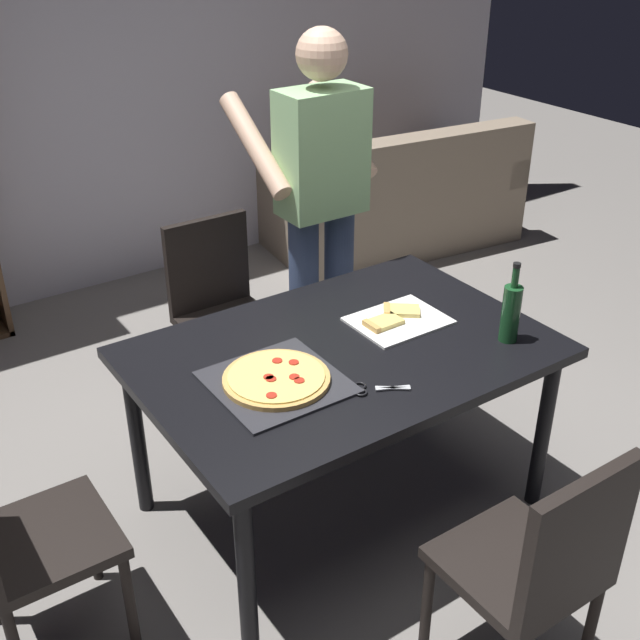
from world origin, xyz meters
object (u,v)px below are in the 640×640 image
object	(u,v)px
chair_near_camera	(541,563)
wine_bottle	(511,312)
person_serving_pizza	(320,201)
dining_table	(343,365)
chair_far_side	(220,302)
pepperoni_pizza_on_tray	(276,380)
couch	(396,204)
kitchen_scissors	(372,389)
chair_left_end	(13,531)

from	to	relation	value
chair_near_camera	wine_bottle	size ratio (longest dim) A/B	2.85
chair_near_camera	person_serving_pizza	world-z (taller)	person_serving_pizza
dining_table	person_serving_pizza	bearing A→B (deg)	61.35
chair_far_side	person_serving_pizza	distance (m)	0.68
pepperoni_pizza_on_tray	chair_far_side	bearing A→B (deg)	72.94
dining_table	couch	bearing A→B (deg)	46.39
dining_table	person_serving_pizza	size ratio (longest dim) A/B	0.86
couch	wine_bottle	world-z (taller)	wine_bottle
couch	person_serving_pizza	bearing A→B (deg)	-140.52
pepperoni_pizza_on_tray	wine_bottle	xyz separation A→B (m)	(0.87, -0.23, 0.10)
couch	kitchen_scissors	xyz separation A→B (m)	(-1.97, -2.27, 0.45)
dining_table	wine_bottle	xyz separation A→B (m)	(0.55, -0.30, 0.19)
person_serving_pizza	dining_table	bearing A→B (deg)	-118.65
couch	wine_bottle	xyz separation A→B (m)	(-1.35, -2.28, 0.57)
chair_left_end	pepperoni_pizza_on_tray	xyz separation A→B (m)	(0.91, -0.07, 0.25)
chair_far_side	couch	xyz separation A→B (m)	(1.89, 0.99, -0.21)
dining_table	kitchen_scissors	xyz separation A→B (m)	(-0.08, -0.28, 0.08)
chair_near_camera	wine_bottle	distance (m)	0.96
dining_table	pepperoni_pizza_on_tray	xyz separation A→B (m)	(-0.33, -0.07, 0.09)
chair_left_end	couch	bearing A→B (deg)	32.40
chair_near_camera	wine_bottle	xyz separation A→B (m)	(0.55, 0.70, 0.36)
chair_near_camera	chair_left_end	world-z (taller)	same
wine_bottle	chair_far_side	bearing A→B (deg)	112.92
couch	kitchen_scissors	world-z (taller)	couch
dining_table	couch	size ratio (longest dim) A/B	0.84
chair_left_end	kitchen_scissors	xyz separation A→B (m)	(1.16, -0.28, 0.24)
wine_bottle	pepperoni_pizza_on_tray	bearing A→B (deg)	165.14
dining_table	chair_far_side	world-z (taller)	chair_far_side
person_serving_pizza	wine_bottle	bearing A→B (deg)	-83.48
wine_bottle	kitchen_scissors	size ratio (longest dim) A/B	1.65
chair_near_camera	chair_left_end	distance (m)	1.59
chair_left_end	couch	distance (m)	3.71
chair_left_end	couch	size ratio (longest dim) A/B	0.51
chair_near_camera	couch	distance (m)	3.54
chair_far_side	chair_left_end	world-z (taller)	same
wine_bottle	dining_table	bearing A→B (deg)	151.51
chair_left_end	kitchen_scissors	distance (m)	1.22
wine_bottle	kitchen_scissors	world-z (taller)	wine_bottle
pepperoni_pizza_on_tray	dining_table	bearing A→B (deg)	11.33
couch	dining_table	bearing A→B (deg)	-133.61
chair_near_camera	person_serving_pizza	size ratio (longest dim) A/B	0.51
chair_near_camera	pepperoni_pizza_on_tray	xyz separation A→B (m)	(-0.33, 0.93, 0.25)
chair_far_side	chair_left_end	xyz separation A→B (m)	(-1.24, -1.00, 0.00)
pepperoni_pizza_on_tray	person_serving_pizza	bearing A→B (deg)	48.29
chair_near_camera	chair_far_side	xyz separation A→B (m)	(0.00, 2.00, 0.00)
chair_far_side	person_serving_pizza	bearing A→B (deg)	-27.39
pepperoni_pizza_on_tray	kitchen_scissors	world-z (taller)	pepperoni_pizza_on_tray
dining_table	chair_near_camera	size ratio (longest dim) A/B	1.67
chair_far_side	person_serving_pizza	world-z (taller)	person_serving_pizza
couch	person_serving_pizza	world-z (taller)	person_serving_pizza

